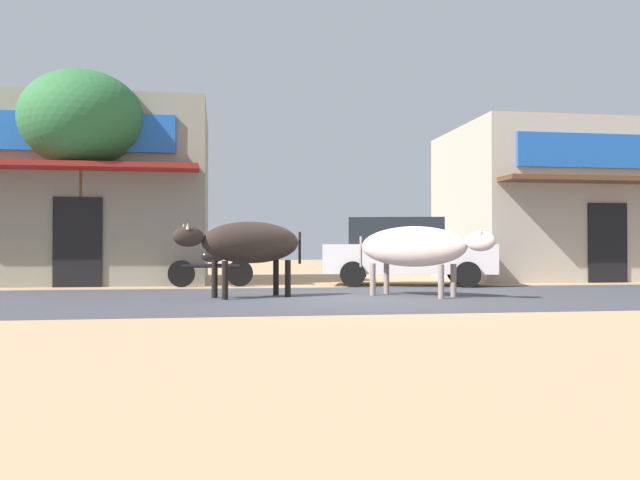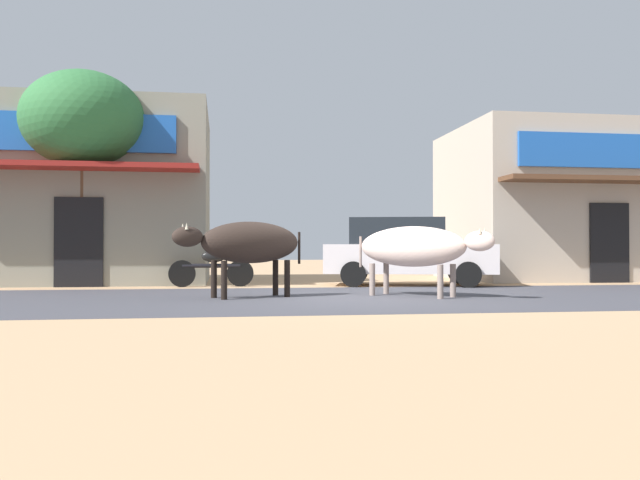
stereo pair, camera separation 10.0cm
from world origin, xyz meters
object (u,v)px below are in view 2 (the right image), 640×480
Objects in this scene: roadside_tree at (83,121)px; cow_far_dark at (414,247)px; parked_hatchback_car at (405,251)px; parked_motorcycle at (213,267)px; pedestrian_by_shop at (568,247)px; cow_near_brown at (248,243)px.

cow_far_dark is at bearing -31.66° from roadside_tree.
roadside_tree is at bearing 176.16° from parked_hatchback_car.
roadside_tree is 2.21× the size of cow_far_dark.
parked_motorcycle is 9.42m from pedestrian_by_shop.
cow_near_brown is at bearing -153.58° from pedestrian_by_shop.
roadside_tree is 2.57× the size of parked_motorcycle.
roadside_tree reaches higher than parked_motorcycle.
parked_motorcycle is 0.81× the size of cow_near_brown.
cow_near_brown is (3.72, -4.04, -2.92)m from roadside_tree.
roadside_tree is at bearing 132.65° from cow_near_brown.
cow_far_dark is (3.11, -0.17, -0.07)m from cow_near_brown.
roadside_tree is 3.17× the size of pedestrian_by_shop.
cow_near_brown is at bearing -138.41° from parked_hatchback_car.
cow_far_dark is at bearing -103.16° from parked_hatchback_car.
cow_far_dark is at bearing -141.20° from pedestrian_by_shop.
roadside_tree reaches higher than cow_near_brown.
parked_motorcycle is 3.66m from cow_near_brown.
cow_far_dark is 7.16m from pedestrian_by_shop.
parked_hatchback_car is 2.72× the size of pedestrian_by_shop.
cow_far_dark reaches higher than parked_motorcycle.
cow_far_dark is 1.43× the size of pedestrian_by_shop.
roadside_tree is at bearing 170.90° from parked_motorcycle.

